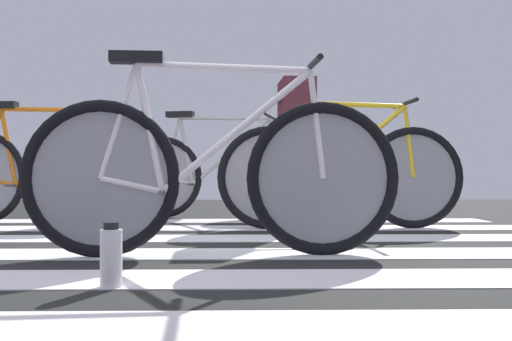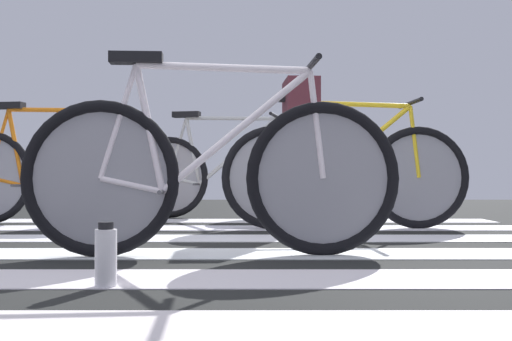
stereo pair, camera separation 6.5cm
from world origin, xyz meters
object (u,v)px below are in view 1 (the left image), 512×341
(bicycle_1_of_4, at_px, (212,173))
(bicycle_2_of_4, at_px, (341,174))
(bicycle_4_of_4, at_px, (218,174))
(bicycle_3_of_4, at_px, (45,174))
(cyclist_2_of_4, at_px, (297,133))
(water_bottle, at_px, (111,257))

(bicycle_1_of_4, xyz_separation_m, bicycle_2_of_4, (0.83, 1.54, 0.00))
(bicycle_1_of_4, xyz_separation_m, bicycle_4_of_4, (-0.07, 2.66, 0.00))
(bicycle_3_of_4, bearing_deg, cyclist_2_of_4, -4.36)
(cyclist_2_of_4, relative_size, bicycle_3_of_4, 0.60)
(bicycle_2_of_4, height_order, water_bottle, bicycle_2_of_4)
(bicycle_2_of_4, xyz_separation_m, cyclist_2_of_4, (-0.31, -0.02, 0.28))
(bicycle_2_of_4, height_order, bicycle_3_of_4, same)
(bicycle_1_of_4, distance_m, bicycle_2_of_4, 1.75)
(bicycle_1_of_4, distance_m, bicycle_4_of_4, 2.66)
(bicycle_1_of_4, bearing_deg, cyclist_2_of_4, 67.73)
(bicycle_1_of_4, distance_m, water_bottle, 0.93)
(bicycle_3_of_4, height_order, bicycle_4_of_4, same)
(cyclist_2_of_4, height_order, bicycle_4_of_4, cyclist_2_of_4)
(bicycle_2_of_4, relative_size, bicycle_3_of_4, 1.01)
(cyclist_2_of_4, distance_m, bicycle_4_of_4, 1.31)
(bicycle_1_of_4, height_order, bicycle_4_of_4, same)
(bicycle_3_of_4, bearing_deg, bicycle_2_of_4, -2.14)
(bicycle_3_of_4, bearing_deg, bicycle_1_of_4, -46.80)
(bicycle_1_of_4, height_order, cyclist_2_of_4, cyclist_2_of_4)
(bicycle_1_of_4, distance_m, cyclist_2_of_4, 1.63)
(cyclist_2_of_4, bearing_deg, water_bottle, -112.22)
(bicycle_2_of_4, bearing_deg, bicycle_3_of_4, 166.23)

